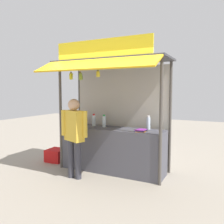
# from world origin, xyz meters

# --- Properties ---
(ground_plane) EXTENTS (20.00, 20.00, 0.00)m
(ground_plane) POSITION_xyz_m (0.00, 0.00, 0.00)
(ground_plane) COLOR #9E9384
(stall_counter) EXTENTS (2.29, 0.61, 0.95)m
(stall_counter) POSITION_xyz_m (0.00, 0.00, 0.47)
(stall_counter) COLOR #4C4C56
(stall_counter) RESTS_ON ground
(stall_structure) EXTENTS (2.49, 1.49, 2.74)m
(stall_structure) POSITION_xyz_m (0.00, 0.12, 1.65)
(stall_structure) COLOR #4C4742
(stall_structure) RESTS_ON ground
(water_bottle_mid_right) EXTENTS (0.08, 0.08, 0.28)m
(water_bottle_mid_right) POSITION_xyz_m (-0.23, 0.06, 1.08)
(water_bottle_mid_right) COLOR silver
(water_bottle_mid_right) RESTS_ON stall_counter
(water_bottle_left) EXTENTS (0.08, 0.08, 0.27)m
(water_bottle_left) POSITION_xyz_m (-1.08, 0.23, 1.07)
(water_bottle_left) COLOR silver
(water_bottle_left) RESTS_ON stall_counter
(water_bottle_far_right) EXTENTS (0.08, 0.08, 0.29)m
(water_bottle_far_right) POSITION_xyz_m (0.75, 0.19, 1.08)
(water_bottle_far_right) COLOR silver
(water_bottle_far_right) RESTS_ON stall_counter
(water_bottle_front_left) EXTENTS (0.08, 0.08, 0.28)m
(water_bottle_front_left) POSITION_xyz_m (-0.53, 0.12, 1.08)
(water_bottle_front_left) COLOR silver
(water_bottle_front_left) RESTS_ON stall_counter
(magazine_stack_right) EXTENTS (0.27, 0.31, 0.07)m
(magazine_stack_right) POSITION_xyz_m (-0.91, -0.18, 0.98)
(magazine_stack_right) COLOR orange
(magazine_stack_right) RESTS_ON stall_counter
(magazine_stack_back_left) EXTENTS (0.21, 0.28, 0.04)m
(magazine_stack_back_left) POSITION_xyz_m (0.71, -0.12, 0.97)
(magazine_stack_back_left) COLOR orange
(magazine_stack_back_left) RESTS_ON stall_counter
(banana_bunch_inner_left) EXTENTS (0.09, 0.09, 0.24)m
(banana_bunch_inner_left) POSITION_xyz_m (-0.11, -0.40, 2.09)
(banana_bunch_inner_left) COLOR #332D23
(banana_bunch_rightmost) EXTENTS (0.10, 0.10, 0.28)m
(banana_bunch_rightmost) POSITION_xyz_m (-0.77, -0.40, 2.06)
(banana_bunch_rightmost) COLOR #332D23
(banana_bunch_inner_right) EXTENTS (0.11, 0.11, 0.29)m
(banana_bunch_inner_right) POSITION_xyz_m (-0.53, -0.40, 2.05)
(banana_bunch_inner_right) COLOR #332D23
(vendor_person) EXTENTS (0.60, 0.35, 1.59)m
(vendor_person) POSITION_xyz_m (-0.48, -0.71, 0.96)
(vendor_person) COLOR #383842
(vendor_person) RESTS_ON ground
(plastic_crate) EXTENTS (0.45, 0.45, 0.30)m
(plastic_crate) POSITION_xyz_m (-1.57, 0.03, 0.15)
(plastic_crate) COLOR red
(plastic_crate) RESTS_ON ground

